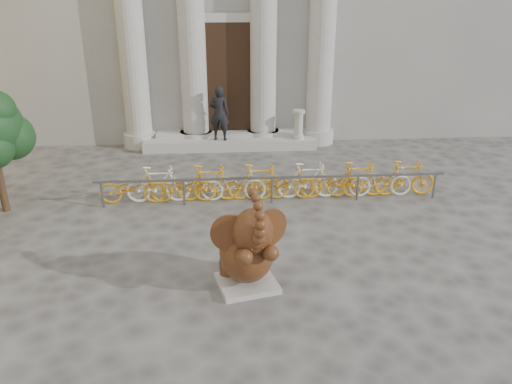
{
  "coord_description": "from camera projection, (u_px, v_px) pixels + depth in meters",
  "views": [
    {
      "loc": [
        -0.3,
        -7.66,
        5.28
      ],
      "look_at": [
        0.42,
        2.48,
        1.1
      ],
      "focal_mm": 35.0,
      "sensor_mm": 36.0,
      "label": 1
    }
  ],
  "objects": [
    {
      "name": "balustrade_post",
      "position": [
        299.0,
        126.0,
        17.33
      ],
      "size": [
        0.41,
        0.41,
        1.01
      ],
      "color": "#A8A59E",
      "rests_on": "entrance_steps"
    },
    {
      "name": "elephant_statue",
      "position": [
        248.0,
        250.0,
        9.2
      ],
      "size": [
        1.4,
        1.68,
        2.14
      ],
      "rotation": [
        0.0,
        0.0,
        0.23
      ],
      "color": "#A8A59E",
      "rests_on": "ground"
    },
    {
      "name": "entrance_steps",
      "position": [
        230.0,
        142.0,
        17.69
      ],
      "size": [
        6.0,
        1.2,
        0.36
      ],
      "primitive_type": "cube",
      "color": "#A8A59E",
      "rests_on": "ground"
    },
    {
      "name": "pedestrian",
      "position": [
        219.0,
        113.0,
        17.0
      ],
      "size": [
        0.74,
        0.54,
        1.87
      ],
      "primitive_type": "imported",
      "rotation": [
        0.0,
        0.0,
        2.99
      ],
      "color": "black",
      "rests_on": "entrance_steps"
    },
    {
      "name": "ground",
      "position": [
        243.0,
        300.0,
        9.09
      ],
      "size": [
        80.0,
        80.0,
        0.0
      ],
      "primitive_type": "plane",
      "color": "#474442",
      "rests_on": "ground"
    },
    {
      "name": "bike_rack",
      "position": [
        270.0,
        182.0,
        13.24
      ],
      "size": [
        9.15,
        0.53,
        1.0
      ],
      "color": "slate",
      "rests_on": "ground"
    }
  ]
}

